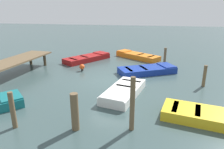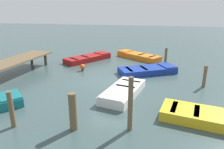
# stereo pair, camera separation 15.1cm
# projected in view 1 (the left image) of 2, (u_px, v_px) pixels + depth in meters

# --- Properties ---
(ground_plane) EXTENTS (80.00, 80.00, 0.00)m
(ground_plane) POSITION_uv_depth(u_px,v_px,m) (112.00, 80.00, 12.49)
(ground_plane) COLOR #384C4C
(dock_segment) EXTENTS (6.12, 2.28, 0.95)m
(dock_segment) POSITION_uv_depth(u_px,v_px,m) (14.00, 62.00, 13.34)
(dock_segment) COLOR brown
(dock_segment) RESTS_ON ground_plane
(rowboat_orange) EXTENTS (3.27, 3.95, 0.46)m
(rowboat_orange) POSITION_uv_depth(u_px,v_px,m) (137.00, 56.00, 17.79)
(rowboat_orange) COLOR orange
(rowboat_orange) RESTS_ON ground_plane
(rowboat_white) EXTENTS (3.47, 2.02, 0.46)m
(rowboat_white) POSITION_uv_depth(u_px,v_px,m) (124.00, 91.00, 10.25)
(rowboat_white) COLOR silver
(rowboat_white) RESTS_ON ground_plane
(rowboat_blue) EXTENTS (3.05, 3.98, 0.46)m
(rowboat_blue) POSITION_uv_depth(u_px,v_px,m) (147.00, 70.00, 13.75)
(rowboat_blue) COLOR navy
(rowboat_blue) RESTS_ON ground_plane
(rowboat_yellow) EXTENTS (1.99, 3.30, 0.46)m
(rowboat_yellow) POSITION_uv_depth(u_px,v_px,m) (204.00, 116.00, 7.95)
(rowboat_yellow) COLOR gold
(rowboat_yellow) RESTS_ON ground_plane
(rowboat_red) EXTENTS (4.05, 3.31, 0.46)m
(rowboat_red) POSITION_uv_depth(u_px,v_px,m) (87.00, 58.00, 16.98)
(rowboat_red) COLOR maroon
(rowboat_red) RESTS_ON ground_plane
(mooring_piling_mid_left) EXTENTS (0.18, 0.18, 1.40)m
(mooring_piling_mid_left) POSITION_uv_depth(u_px,v_px,m) (13.00, 110.00, 7.35)
(mooring_piling_mid_left) COLOR brown
(mooring_piling_mid_left) RESTS_ON ground_plane
(mooring_piling_near_left) EXTENTS (0.18, 0.18, 2.00)m
(mooring_piling_near_left) POSITION_uv_depth(u_px,v_px,m) (132.00, 104.00, 7.13)
(mooring_piling_near_left) COLOR brown
(mooring_piling_near_left) RESTS_ON ground_plane
(mooring_piling_far_left) EXTENTS (0.18, 0.18, 1.21)m
(mooring_piling_far_left) POSITION_uv_depth(u_px,v_px,m) (204.00, 76.00, 11.31)
(mooring_piling_far_left) COLOR brown
(mooring_piling_far_left) RESTS_ON ground_plane
(mooring_piling_center) EXTENTS (0.28, 0.28, 1.40)m
(mooring_piling_center) POSITION_uv_depth(u_px,v_px,m) (75.00, 112.00, 7.23)
(mooring_piling_center) COLOR brown
(mooring_piling_center) RESTS_ON ground_plane
(mooring_piling_near_right) EXTENTS (0.19, 0.19, 1.25)m
(mooring_piling_near_right) POSITION_uv_depth(u_px,v_px,m) (165.00, 56.00, 15.90)
(mooring_piling_near_right) COLOR brown
(mooring_piling_near_right) RESTS_ON ground_plane
(marker_buoy) EXTENTS (0.36, 0.36, 0.48)m
(marker_buoy) POSITION_uv_depth(u_px,v_px,m) (82.00, 67.00, 14.19)
(marker_buoy) COLOR #262626
(marker_buoy) RESTS_ON ground_plane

